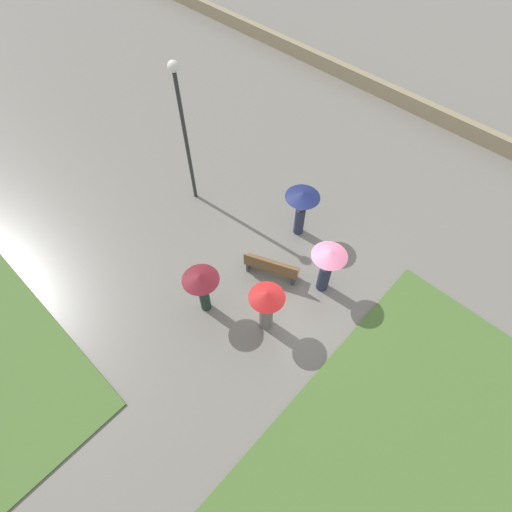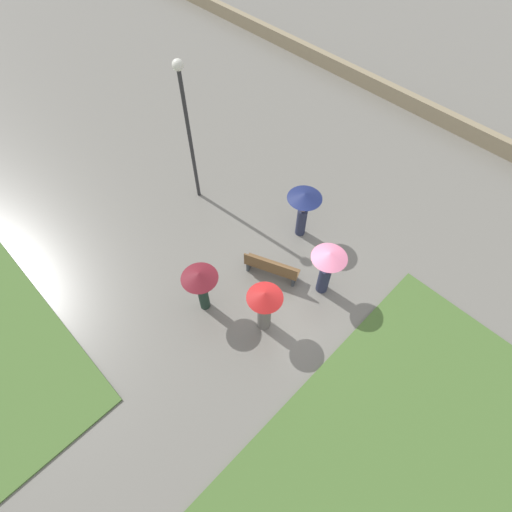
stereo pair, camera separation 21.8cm
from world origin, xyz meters
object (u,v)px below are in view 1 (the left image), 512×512
at_px(park_bench, 271,267).
at_px(crowd_person_pink, 328,263).
at_px(crowd_person_navy, 302,204).
at_px(crowd_person_red, 267,304).
at_px(lamp_post, 183,121).
at_px(crowd_person_maroon, 202,284).

distance_m(park_bench, crowd_person_pink, 1.80).
bearing_deg(crowd_person_navy, crowd_person_pink, -147.59).
bearing_deg(crowd_person_pink, crowd_person_navy, 69.07).
bearing_deg(crowd_person_red, crowd_person_pink, 88.78).
bearing_deg(crowd_person_red, lamp_post, 168.90).
bearing_deg(lamp_post, crowd_person_navy, -161.15).
height_order(crowd_person_maroon, crowd_person_navy, crowd_person_navy).
relative_size(lamp_post, crowd_person_red, 2.80).
distance_m(crowd_person_red, crowd_person_maroon, 1.84).
height_order(park_bench, crowd_person_navy, crowd_person_navy).
relative_size(park_bench, crowd_person_pink, 0.92).
distance_m(crowd_person_pink, crowd_person_maroon, 3.56).
distance_m(lamp_post, crowd_person_navy, 4.37).
relative_size(lamp_post, crowd_person_navy, 2.70).
xyz_separation_m(park_bench, crowd_person_red, (-1.00, 1.33, 0.75)).
relative_size(lamp_post, crowd_person_pink, 2.70).
relative_size(crowd_person_pink, crowd_person_maroon, 1.06).
relative_size(park_bench, crowd_person_navy, 0.92).
height_order(park_bench, crowd_person_maroon, crowd_person_maroon).
bearing_deg(crowd_person_red, park_bench, 136.65).
bearing_deg(crowd_person_maroon, crowd_person_pink, -45.37).
xyz_separation_m(lamp_post, crowd_person_navy, (-3.76, -1.28, -1.82)).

